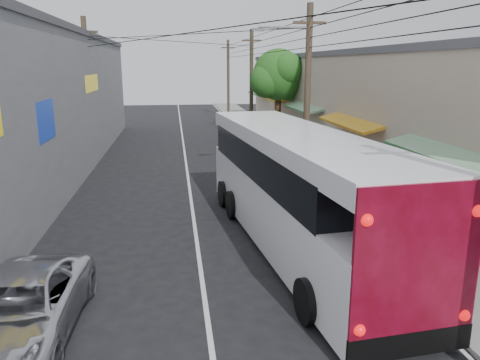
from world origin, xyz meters
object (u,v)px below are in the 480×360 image
object	(u,v)px
pedestrian_near	(389,197)
pedestrian_far	(315,174)
parked_suv	(255,153)
coach_bus	(295,187)
parked_car_mid	(249,147)
jeepney	(21,308)
parked_car_far	(243,130)

from	to	relation	value
pedestrian_near	pedestrian_far	bearing A→B (deg)	-55.41
parked_suv	pedestrian_near	distance (m)	10.44
coach_bus	parked_car_mid	xyz separation A→B (m)	(0.81, 13.89, -1.14)
pedestrian_near	jeepney	bearing A→B (deg)	43.40
pedestrian_near	pedestrian_far	world-z (taller)	pedestrian_near
pedestrian_far	coach_bus	bearing A→B (deg)	53.02
jeepney	parked_suv	xyz separation A→B (m)	(7.60, 15.89, 0.08)
pedestrian_near	parked_car_mid	bearing A→B (deg)	-61.44
pedestrian_near	pedestrian_far	distance (m)	4.30
parked_car_mid	pedestrian_near	distance (m)	12.61
coach_bus	pedestrian_near	world-z (taller)	coach_bus
parked_suv	pedestrian_near	bearing A→B (deg)	-80.12
coach_bus	pedestrian_far	xyz separation A→B (m)	(2.41, 5.70, -1.00)
coach_bus	parked_car_far	world-z (taller)	coach_bus
parked_car_mid	jeepney	bearing A→B (deg)	-113.41
pedestrian_far	parked_car_far	bearing A→B (deg)	-101.20
jeepney	pedestrian_far	bearing A→B (deg)	49.78
coach_bus	pedestrian_near	bearing A→B (deg)	17.56
parked_suv	parked_car_mid	world-z (taller)	parked_suv
parked_suv	pedestrian_near	world-z (taller)	pedestrian_near
jeepney	pedestrian_near	world-z (taller)	pedestrian_near
coach_bus	parked_suv	world-z (taller)	coach_bus
jeepney	pedestrian_near	bearing A→B (deg)	31.52
parked_car_far	pedestrian_near	size ratio (longest dim) A/B	2.64
pedestrian_far	parked_suv	bearing A→B (deg)	-88.99
jeepney	parked_car_mid	bearing A→B (deg)	69.79
parked_suv	pedestrian_far	bearing A→B (deg)	-82.22
parked_car_far	coach_bus	bearing A→B (deg)	-92.27
jeepney	parked_car_mid	xyz separation A→B (m)	(7.60, 18.14, 0.06)
parked_car_mid	pedestrian_far	distance (m)	8.34
jeepney	parked_suv	bearing A→B (deg)	66.96
parked_suv	coach_bus	bearing A→B (deg)	-101.29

